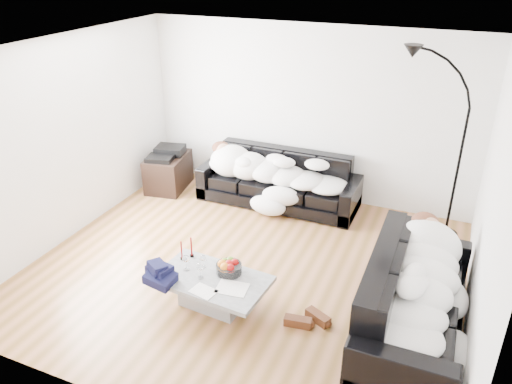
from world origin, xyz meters
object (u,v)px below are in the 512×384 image
at_px(wine_glass_a, 203,261).
at_px(coffee_table, 213,291).
at_px(candle_right, 191,247).
at_px(av_cabinet, 168,172).
at_px(sleeper_back, 277,166).
at_px(sleeper_right, 419,280).
at_px(sofa_right, 416,298).
at_px(stereo, 167,152).
at_px(candle_left, 182,251).
at_px(floor_lamp, 459,161).
at_px(sofa_back, 278,179).
at_px(fruit_bowl, 229,266).
at_px(wine_glass_c, 200,271).
at_px(shoes, 307,319).
at_px(wine_glass_b, 186,263).

bearing_deg(wine_glass_a, coffee_table, -38.20).
distance_m(candle_right, av_cabinet, 2.66).
height_order(sleeper_back, av_cabinet, sleeper_back).
bearing_deg(sleeper_right, sofa_right, -90.00).
bearing_deg(sleeper_back, wine_glass_a, -89.42).
distance_m(coffee_table, stereo, 3.15).
relative_size(candle_left, stereo, 0.52).
xyz_separation_m(sofa_right, wine_glass_a, (-2.23, -0.25, -0.01)).
xyz_separation_m(av_cabinet, floor_lamp, (4.26, 0.19, 0.82)).
height_order(sofa_back, stereo, sofa_back).
bearing_deg(fruit_bowl, wine_glass_c, -139.35).
distance_m(sleeper_right, shoes, 1.20).
distance_m(sofa_right, wine_glass_b, 2.41).
distance_m(wine_glass_a, candle_left, 0.30).
bearing_deg(candle_right, sleeper_right, 2.69).
height_order(wine_glass_a, stereo, stereo).
xyz_separation_m(sleeper_back, av_cabinet, (-1.82, -0.13, -0.35)).
bearing_deg(candle_right, floor_lamp, 40.95).
relative_size(sleeper_right, candle_left, 8.06).
bearing_deg(fruit_bowl, coffee_table, -127.98).
bearing_deg(wine_glass_a, sleeper_back, 90.58).
distance_m(coffee_table, shoes, 1.06).
relative_size(fruit_bowl, stereo, 0.64).
height_order(sofa_right, wine_glass_c, sofa_right).
bearing_deg(stereo, coffee_table, -62.05).
bearing_deg(sofa_right, sleeper_back, 46.99).
relative_size(sleeper_back, candle_right, 8.10).
bearing_deg(wine_glass_c, sleeper_back, 92.11).
bearing_deg(floor_lamp, av_cabinet, 164.58).
bearing_deg(candle_left, sofa_back, 83.47).
relative_size(sofa_right, wine_glass_b, 11.67).
xyz_separation_m(sleeper_back, candle_right, (-0.19, -2.22, -0.15)).
bearing_deg(candle_left, fruit_bowl, -2.48).
bearing_deg(candle_left, candle_right, 49.59).
xyz_separation_m(sofa_back, av_cabinet, (-1.82, -0.18, -0.12)).
bearing_deg(shoes, sleeper_right, 19.08).
xyz_separation_m(fruit_bowl, av_cabinet, (-2.15, 2.20, -0.16)).
height_order(wine_glass_c, av_cabinet, av_cabinet).
relative_size(sleeper_right, stereo, 4.22).
bearing_deg(av_cabinet, candle_left, -63.95).
xyz_separation_m(wine_glass_a, candle_right, (-0.22, 0.13, 0.05)).
height_order(sofa_right, candle_left, sofa_right).
height_order(wine_glass_a, floor_lamp, floor_lamp).
relative_size(sleeper_right, fruit_bowl, 6.61).
distance_m(wine_glass_b, wine_glass_c, 0.23).
relative_size(sleeper_back, candle_left, 8.80).
height_order(fruit_bowl, candle_left, candle_left).
relative_size(fruit_bowl, av_cabinet, 0.35).
xyz_separation_m(sofa_right, av_cabinet, (-4.08, 1.97, -0.16)).
xyz_separation_m(candle_right, av_cabinet, (-1.63, 2.09, -0.20)).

